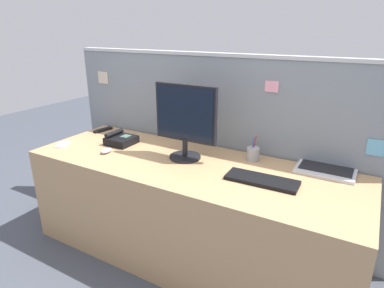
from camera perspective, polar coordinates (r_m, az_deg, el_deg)
name	(u,v)px	position (r m, az deg, el deg)	size (l,w,h in m)	color
ground_plane	(189,252)	(2.51, -0.60, -18.31)	(10.00, 10.00, 0.00)	#424751
desk	(188,210)	(2.31, -0.63, -11.43)	(2.23, 0.77, 0.70)	tan
cubicle_divider	(216,146)	(2.50, 4.25, -0.28)	(2.58, 0.08, 1.38)	gray
desktop_monitor	(185,119)	(2.16, -1.15, 4.44)	(0.45, 0.21, 0.50)	black
laptop	(328,162)	(2.23, 22.62, -2.88)	(0.35, 0.28, 0.21)	silver
desk_phone	(121,140)	(2.56, -12.34, 0.75)	(0.20, 0.19, 0.09)	black
keyboard_main	(262,180)	(1.94, 12.10, -6.19)	(0.42, 0.15, 0.02)	black
computer_mouse_right_hand	(106,151)	(2.40, -14.72, -1.13)	(0.06, 0.10, 0.03)	#9EA0A8
pen_cup	(253,154)	(2.23, 10.60, -1.66)	(0.08, 0.08, 0.17)	#99999E
cell_phone_white_slab	(63,145)	(2.67, -21.61, -0.09)	(0.07, 0.14, 0.01)	silver
tv_remote	(103,130)	(2.92, -15.26, 2.40)	(0.04, 0.17, 0.02)	black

